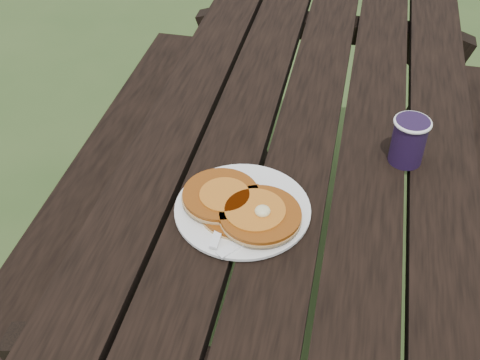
% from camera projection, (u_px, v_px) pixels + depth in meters
% --- Properties ---
extents(ground, '(60.00, 60.00, 0.00)m').
position_uv_depth(ground, '(289.00, 320.00, 1.88)').
color(ground, '#30471E').
rests_on(ground, ground).
extents(picnic_table, '(1.36, 1.80, 0.75)m').
position_uv_depth(picnic_table, '(297.00, 239.00, 1.64)').
color(picnic_table, black).
rests_on(picnic_table, ground).
extents(plate, '(0.30, 0.30, 0.01)m').
position_uv_depth(plate, '(243.00, 210.00, 1.17)').
color(plate, white).
rests_on(plate, picnic_table).
extents(pancake_stack, '(0.24, 0.19, 0.04)m').
position_uv_depth(pancake_stack, '(241.00, 207.00, 1.15)').
color(pancake_stack, '#8F4510').
rests_on(pancake_stack, plate).
extents(knife, '(0.13, 0.15, 0.00)m').
position_uv_depth(knife, '(257.00, 232.00, 1.11)').
color(knife, white).
rests_on(knife, plate).
extents(fork, '(0.03, 0.16, 0.01)m').
position_uv_depth(fork, '(220.00, 226.00, 1.12)').
color(fork, white).
rests_on(fork, plate).
extents(coffee_cup, '(0.08, 0.08, 0.10)m').
position_uv_depth(coffee_cup, '(409.00, 138.00, 1.25)').
color(coffee_cup, black).
rests_on(coffee_cup, picnic_table).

